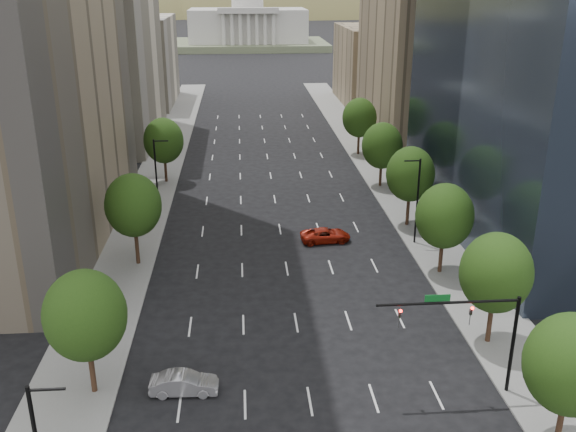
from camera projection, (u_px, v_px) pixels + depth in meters
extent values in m
cube|color=slate|center=(135.00, 233.00, 67.81)|extent=(6.00, 200.00, 0.15)
cube|color=slate|center=(420.00, 225.00, 70.03)|extent=(6.00, 200.00, 0.15)
cube|color=beige|center=(105.00, 32.00, 101.15)|extent=(14.00, 30.00, 35.00)
cube|color=beige|center=(139.00, 61.00, 134.94)|extent=(14.00, 26.00, 18.00)
cube|color=#8C7759|center=(418.00, 47.00, 102.80)|extent=(14.00, 30.00, 30.00)
cube|color=#8C7759|center=(374.00, 65.00, 136.06)|extent=(14.00, 26.00, 16.00)
cylinder|color=#382316|center=(561.00, 417.00, 36.62)|extent=(0.36, 0.36, 3.75)
ellipsoid|color=#18360E|center=(571.00, 364.00, 35.38)|extent=(5.20, 5.20, 5.98)
cylinder|color=#382316|center=(490.00, 319.00, 46.84)|extent=(0.36, 0.36, 4.00)
ellipsoid|color=#18360E|center=(496.00, 273.00, 45.52)|extent=(5.20, 5.20, 5.98)
cylinder|color=#382316|center=(441.00, 254.00, 58.06)|extent=(0.36, 0.36, 3.90)
ellipsoid|color=#18360E|center=(445.00, 216.00, 56.77)|extent=(5.20, 5.20, 5.98)
cylinder|color=#382316|center=(408.00, 208.00, 69.23)|extent=(0.36, 0.36, 4.10)
ellipsoid|color=#18360E|center=(410.00, 174.00, 67.87)|extent=(5.20, 5.20, 5.98)
cylinder|color=#382316|center=(381.00, 173.00, 82.35)|extent=(0.36, 0.36, 3.80)
ellipsoid|color=#18360E|center=(382.00, 146.00, 81.09)|extent=(5.20, 5.20, 5.98)
cylinder|color=#382316|center=(358.00, 142.00, 97.25)|extent=(0.36, 0.36, 4.00)
ellipsoid|color=#18360E|center=(359.00, 118.00, 95.93)|extent=(5.20, 5.20, 5.98)
cylinder|color=#382316|center=(92.00, 366.00, 41.11)|extent=(0.36, 0.36, 4.00)
ellipsoid|color=#18360E|center=(85.00, 315.00, 39.79)|extent=(5.20, 5.20, 5.98)
cylinder|color=#382316|center=(137.00, 244.00, 59.75)|extent=(0.36, 0.36, 4.15)
ellipsoid|color=#18360E|center=(133.00, 205.00, 58.38)|extent=(5.20, 5.20, 5.98)
cylinder|color=#382316|center=(166.00, 168.00, 84.06)|extent=(0.36, 0.36, 3.95)
ellipsoid|color=#18360E|center=(164.00, 141.00, 82.75)|extent=(5.20, 5.20, 5.98)
cylinder|color=black|center=(417.00, 202.00, 63.66)|extent=(0.20, 0.20, 9.00)
cylinder|color=black|center=(412.00, 161.00, 62.09)|extent=(1.60, 0.14, 0.14)
cylinder|color=black|center=(47.00, 390.00, 27.61)|extent=(1.60, 0.14, 0.14)
cylinder|color=black|center=(156.00, 179.00, 71.07)|extent=(0.20, 0.20, 9.00)
cylinder|color=black|center=(161.00, 141.00, 69.62)|extent=(1.60, 0.14, 0.14)
cylinder|color=black|center=(513.00, 346.00, 40.64)|extent=(0.24, 0.24, 7.00)
cylinder|color=black|center=(448.00, 303.00, 39.16)|extent=(9.00, 0.18, 0.18)
imported|color=black|center=(471.00, 310.00, 39.46)|extent=(0.18, 0.22, 1.10)
imported|color=black|center=(400.00, 312.00, 39.14)|extent=(0.18, 0.22, 1.10)
sphere|color=#FF0C07|center=(472.00, 308.00, 39.22)|extent=(0.20, 0.20, 0.20)
sphere|color=#FF0C07|center=(401.00, 311.00, 38.90)|extent=(0.20, 0.20, 0.20)
cube|color=#0C591E|center=(438.00, 298.00, 38.99)|extent=(1.60, 0.06, 0.45)
cube|color=#596647|center=(248.00, 45.00, 245.87)|extent=(60.00, 40.00, 2.50)
cube|color=silver|center=(248.00, 25.00, 243.32)|extent=(44.00, 26.00, 12.00)
cube|color=silver|center=(248.00, 11.00, 228.14)|extent=(22.00, 4.00, 2.00)
ellipsoid|color=olive|center=(77.00, 52.00, 537.38)|extent=(380.00, 342.00, 190.00)
ellipsoid|color=olive|center=(286.00, 55.00, 590.64)|extent=(440.00, 396.00, 240.00)
ellipsoid|color=olive|center=(452.00, 42.00, 637.66)|extent=(360.00, 324.00, 200.00)
imported|color=#96969B|center=(184.00, 383.00, 41.52)|extent=(4.49, 1.71, 1.46)
imported|color=maroon|center=(325.00, 235.00, 65.47)|extent=(5.36, 2.89, 1.43)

